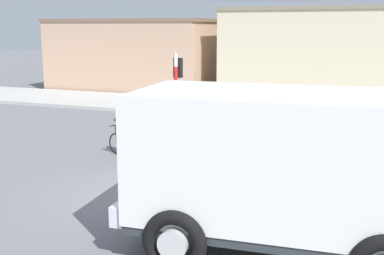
{
  "coord_description": "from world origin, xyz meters",
  "views": [
    {
      "loc": [
        5.18,
        -10.19,
        3.98
      ],
      "look_at": [
        0.31,
        2.5,
        1.2
      ],
      "focal_mm": 46.17,
      "sensor_mm": 36.0,
      "label": 1
    }
  ],
  "objects_px": {
    "truck_foreground": "(284,163)",
    "cyclist": "(127,130)",
    "pedestrian_near_kerb": "(234,114)",
    "traffic_light_pole": "(177,90)",
    "car_white_mid": "(230,116)",
    "car_red_near": "(323,122)"
  },
  "relations": [
    {
      "from": "traffic_light_pole",
      "to": "car_white_mid",
      "type": "distance_m",
      "value": 3.34
    },
    {
      "from": "car_white_mid",
      "to": "pedestrian_near_kerb",
      "type": "xyz_separation_m",
      "value": [
        0.09,
        0.22,
        0.03
      ]
    },
    {
      "from": "truck_foreground",
      "to": "traffic_light_pole",
      "type": "distance_m",
      "value": 7.13
    },
    {
      "from": "truck_foreground",
      "to": "car_white_mid",
      "type": "bearing_deg",
      "value": 112.41
    },
    {
      "from": "cyclist",
      "to": "car_red_near",
      "type": "distance_m",
      "value": 6.66
    },
    {
      "from": "car_red_near",
      "to": "cyclist",
      "type": "bearing_deg",
      "value": -145.57
    },
    {
      "from": "cyclist",
      "to": "truck_foreground",
      "type": "bearing_deg",
      "value": -40.44
    },
    {
      "from": "truck_foreground",
      "to": "car_white_mid",
      "type": "distance_m",
      "value": 9.36
    },
    {
      "from": "cyclist",
      "to": "traffic_light_pole",
      "type": "xyz_separation_m",
      "value": [
        1.39,
        0.72,
        1.2
      ]
    },
    {
      "from": "traffic_light_pole",
      "to": "car_red_near",
      "type": "height_order",
      "value": "traffic_light_pole"
    },
    {
      "from": "car_red_near",
      "to": "car_white_mid",
      "type": "distance_m",
      "value": 3.29
    },
    {
      "from": "truck_foreground",
      "to": "car_red_near",
      "type": "bearing_deg",
      "value": 91.71
    },
    {
      "from": "car_white_mid",
      "to": "cyclist",
      "type": "bearing_deg",
      "value": -120.6
    },
    {
      "from": "truck_foreground",
      "to": "pedestrian_near_kerb",
      "type": "height_order",
      "value": "truck_foreground"
    },
    {
      "from": "truck_foreground",
      "to": "pedestrian_near_kerb",
      "type": "distance_m",
      "value": 9.52
    },
    {
      "from": "truck_foreground",
      "to": "cyclist",
      "type": "relative_size",
      "value": 3.24
    },
    {
      "from": "traffic_light_pole",
      "to": "car_white_mid",
      "type": "bearing_deg",
      "value": 74.83
    },
    {
      "from": "car_white_mid",
      "to": "pedestrian_near_kerb",
      "type": "height_order",
      "value": "pedestrian_near_kerb"
    },
    {
      "from": "traffic_light_pole",
      "to": "car_white_mid",
      "type": "xyz_separation_m",
      "value": [
        0.81,
        2.99,
        -1.25
      ]
    },
    {
      "from": "car_red_near",
      "to": "pedestrian_near_kerb",
      "type": "height_order",
      "value": "pedestrian_near_kerb"
    },
    {
      "from": "cyclist",
      "to": "pedestrian_near_kerb",
      "type": "relative_size",
      "value": 1.06
    },
    {
      "from": "cyclist",
      "to": "car_red_near",
      "type": "xyz_separation_m",
      "value": [
        5.49,
        3.76,
        -0.05
      ]
    }
  ]
}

